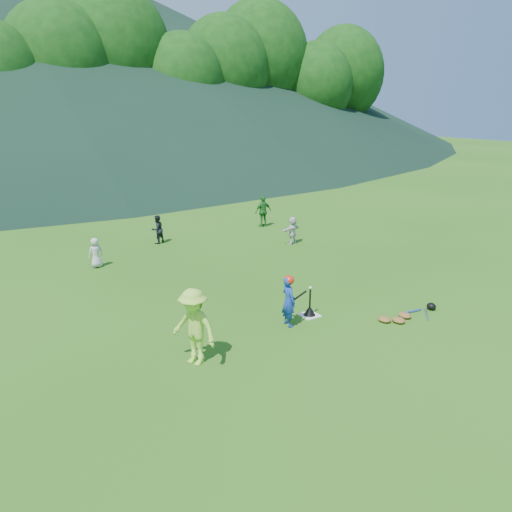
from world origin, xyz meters
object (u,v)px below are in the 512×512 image
(fielder_d, at_px, (292,230))
(home_plate, at_px, (309,315))
(equipment_pile, at_px, (405,315))
(fielder_a, at_px, (96,253))
(fielder_c, at_px, (263,211))
(batting_tee, at_px, (310,311))
(fielder_b, at_px, (157,229))
(adult_coach, at_px, (194,327))
(batter_child, at_px, (289,301))

(fielder_d, bearing_deg, home_plate, 43.64)
(fielder_d, bearing_deg, equipment_pile, 62.78)
(equipment_pile, bearing_deg, fielder_a, 123.58)
(fielder_c, relative_size, batting_tee, 1.95)
(home_plate, relative_size, fielder_b, 0.42)
(fielder_a, xyz_separation_m, fielder_c, (7.53, 1.77, 0.18))
(fielder_b, bearing_deg, equipment_pile, 85.11)
(equipment_pile, bearing_deg, home_plate, 144.49)
(fielder_b, bearing_deg, adult_coach, 53.09)
(fielder_d, relative_size, batting_tee, 1.53)
(fielder_d, bearing_deg, adult_coach, 27.76)
(home_plate, relative_size, equipment_pile, 0.25)
(home_plate, distance_m, equipment_pile, 2.35)
(adult_coach, xyz_separation_m, fielder_c, (7.53, 9.08, -0.14))
(home_plate, bearing_deg, batting_tee, 0.00)
(fielder_c, relative_size, equipment_pile, 0.74)
(equipment_pile, bearing_deg, fielder_c, 77.41)
(fielder_a, xyz_separation_m, batting_tee, (3.43, -6.68, -0.35))
(home_plate, bearing_deg, adult_coach, -169.54)
(fielder_d, height_order, equipment_pile, fielder_d)
(fielder_a, bearing_deg, adult_coach, 83.65)
(fielder_b, bearing_deg, batting_tee, 74.84)
(fielder_a, xyz_separation_m, equipment_pile, (5.34, -8.04, -0.42))
(fielder_b, height_order, fielder_d, fielder_b)
(home_plate, xyz_separation_m, fielder_d, (3.55, 5.59, 0.51))
(adult_coach, relative_size, fielder_c, 1.21)
(fielder_a, bearing_deg, fielder_d, 164.85)
(fielder_b, relative_size, fielder_c, 0.81)
(fielder_d, distance_m, batting_tee, 6.63)
(batter_child, relative_size, batting_tee, 1.80)
(adult_coach, height_order, batting_tee, adult_coach)
(batter_child, xyz_separation_m, fielder_a, (-2.65, 6.85, -0.13))
(fielder_a, relative_size, fielder_c, 0.73)
(batter_child, bearing_deg, adult_coach, 104.35)
(home_plate, relative_size, fielder_d, 0.43)
(fielder_a, relative_size, fielder_d, 0.93)
(batter_child, distance_m, adult_coach, 2.70)
(batter_child, xyz_separation_m, fielder_d, (4.33, 5.76, -0.09))
(batter_child, relative_size, adult_coach, 0.76)
(batter_child, height_order, adult_coach, adult_coach)
(fielder_b, distance_m, fielder_d, 5.05)
(adult_coach, height_order, fielder_a, adult_coach)
(home_plate, xyz_separation_m, batter_child, (-0.78, -0.17, 0.60))
(adult_coach, bearing_deg, fielder_d, 107.03)
(fielder_a, height_order, equipment_pile, fielder_a)
(adult_coach, height_order, fielder_d, adult_coach)
(fielder_a, xyz_separation_m, fielder_d, (6.97, -1.08, 0.03))
(home_plate, relative_size, fielder_a, 0.46)
(adult_coach, relative_size, batting_tee, 2.36)
(fielder_c, bearing_deg, home_plate, 62.48)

